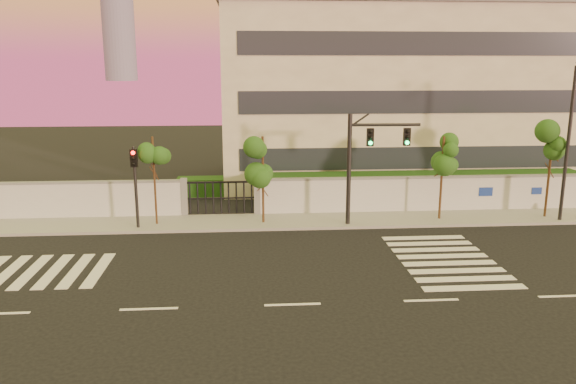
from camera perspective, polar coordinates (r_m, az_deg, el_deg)
name	(u,v)px	position (r m, az deg, el deg)	size (l,w,h in m)	color
ground	(293,305)	(20.18, 0.47, -11.38)	(120.00, 120.00, 0.00)	black
sidewalk	(277,221)	(30.02, -1.17, -3.01)	(60.00, 3.00, 0.15)	gray
perimeter_wall	(277,197)	(31.22, -1.13, -0.49)	(60.00, 0.36, 2.20)	#B6B8BD
hedge_row	(292,190)	(34.01, 0.41, 0.19)	(41.00, 4.25, 1.80)	#163510
institutional_building	(392,94)	(41.73, 10.54, 9.73)	(24.40, 12.40, 12.25)	#B5AF99
road_markings	(247,268)	(23.59, -4.15, -7.70)	(57.00, 7.62, 0.02)	silver
street_tree_c	(154,161)	(29.42, -13.46, 3.09)	(1.34, 1.07, 4.72)	#382314
street_tree_d	(263,160)	(28.94, -2.54, 3.25)	(1.54, 1.22, 4.69)	#382314
street_tree_e	(443,159)	(30.75, 15.47, 3.24)	(1.56, 1.24, 4.61)	#382314
street_tree_f	(552,148)	(33.15, 25.23, 4.02)	(1.64, 1.30, 5.29)	#382314
traffic_signal_main	(364,156)	(28.88, 7.69, 3.63)	(3.71, 0.37, 5.86)	black
traffic_signal_secondary	(135,178)	(29.11, -15.27, 1.41)	(0.34, 0.33, 4.31)	black
streetlight_east	(571,136)	(32.47, 26.79, 5.06)	(0.51, 2.07, 8.60)	black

